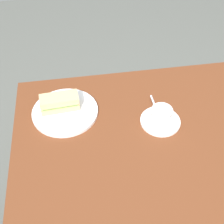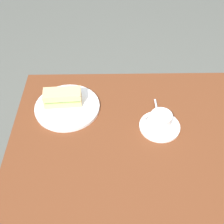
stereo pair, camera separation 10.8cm
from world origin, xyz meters
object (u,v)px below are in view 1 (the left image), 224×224
sandwich_front (60,102)px  spoon (155,106)px  dining_table (149,161)px  coffee_cup (161,115)px  sandwich_plate (65,112)px  coffee_saucer (160,121)px

sandwich_front → spoon: 0.38m
dining_table → sandwich_front: size_ratio=6.75×
sandwich_front → coffee_cup: bearing=-18.6°
sandwich_plate → coffee_saucer: bearing=-16.8°
sandwich_front → coffee_saucer: 0.40m
sandwich_front → coffee_cup: (0.37, -0.13, -0.00)m
sandwich_plate → sandwich_front: bearing=133.1°
sandwich_plate → sandwich_front: 0.04m
sandwich_plate → spoon: spoon is taller
sandwich_plate → coffee_cup: (0.36, -0.11, 0.03)m
dining_table → coffee_saucer: size_ratio=6.70×
sandwich_plate → coffee_saucer: sandwich_plate is taller
sandwich_front → sandwich_plate: bearing=-46.9°
spoon → sandwich_front: bearing=172.2°
dining_table → spoon: size_ratio=10.48×
sandwich_front → coffee_cup: size_ratio=1.44×
dining_table → sandwich_plate: bearing=151.2°
dining_table → coffee_cup: coffee_cup is taller
sandwich_plate → coffee_cup: 0.37m
coffee_saucer → sandwich_front: bearing=161.4°
dining_table → sandwich_front: (-0.33, 0.19, 0.20)m
sandwich_plate → spoon: 0.36m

